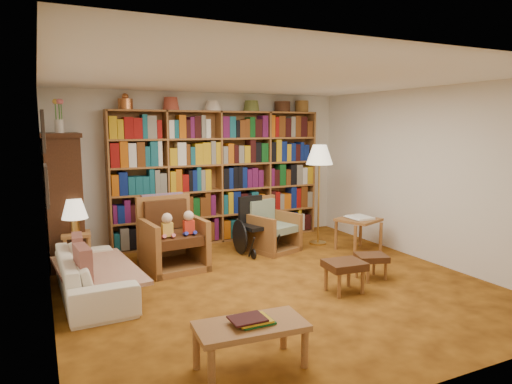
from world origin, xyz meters
TOP-DOWN VIEW (x-y plane):
  - floor at (0.00, 0.00)m, footprint 5.00×5.00m
  - ceiling at (0.00, 0.00)m, footprint 5.00×5.00m
  - wall_back at (0.00, 2.50)m, footprint 5.00×0.00m
  - wall_front at (0.00, -2.50)m, footprint 5.00×0.00m
  - wall_left at (-2.50, 0.00)m, footprint 0.00×5.00m
  - wall_right at (2.50, 0.00)m, footprint 0.00×5.00m
  - bookshelf at (0.20, 2.33)m, footprint 3.60×0.30m
  - curio_cabinet at (-2.25, 2.00)m, footprint 0.50×0.95m
  - framed_pictures at (-2.48, 0.30)m, footprint 0.03×0.52m
  - sofa at (-2.05, 0.55)m, footprint 1.79×0.74m
  - sofa_throw at (-2.00, 0.55)m, footprint 0.97×1.61m
  - cushion_left at (-2.18, 0.90)m, footprint 0.14×0.38m
  - cushion_right at (-2.18, 0.20)m, footprint 0.17×0.42m
  - side_table_lamp at (-2.15, 1.55)m, footprint 0.39×0.39m
  - table_lamp at (-2.15, 1.55)m, footprint 0.34×0.34m
  - armchair_leather at (-0.94, 1.26)m, footprint 0.86×0.90m
  - armchair_sage at (0.72, 1.47)m, footprint 0.87×0.87m
  - wheelchair at (0.42, 1.43)m, footprint 0.50×0.70m
  - floor_lamp at (1.59, 1.42)m, footprint 0.44×0.44m
  - side_table_papers at (1.90, 0.76)m, footprint 0.73×0.73m
  - footstool_a at (0.64, -0.60)m, footprint 0.48×0.42m
  - footstool_b at (1.24, -0.36)m, footprint 0.46×0.43m
  - coffee_table at (-1.08, -1.67)m, footprint 0.92×0.51m

SIDE VIEW (x-z plane):
  - floor at x=0.00m, z-range 0.00..0.00m
  - sofa at x=-2.05m, z-range 0.00..0.52m
  - footstool_b at x=1.24m, z-range 0.10..0.42m
  - sofa_throw at x=-2.00m, z-range 0.28..0.32m
  - footstool_a at x=0.64m, z-range 0.12..0.50m
  - armchair_sage at x=0.72m, z-range -0.10..0.73m
  - coffee_table at x=-1.08m, z-range 0.11..0.55m
  - side_table_lamp at x=-2.15m, z-range 0.12..0.66m
  - wheelchair at x=0.42m, z-range -0.04..0.83m
  - armchair_leather at x=-0.94m, z-range -0.09..0.90m
  - cushion_right at x=-2.18m, z-range 0.25..0.65m
  - cushion_left at x=-2.18m, z-range 0.26..0.64m
  - side_table_papers at x=1.90m, z-range 0.17..0.73m
  - table_lamp at x=-2.15m, z-range 0.63..1.08m
  - curio_cabinet at x=-2.25m, z-range -0.25..2.15m
  - bookshelf at x=0.20m, z-range -0.04..2.38m
  - wall_back at x=0.00m, z-range -1.25..3.75m
  - wall_front at x=0.00m, z-range -1.25..3.75m
  - wall_left at x=-2.50m, z-range -1.25..3.75m
  - wall_right at x=2.50m, z-range -1.25..3.75m
  - floor_lamp at x=1.59m, z-range 0.60..2.25m
  - framed_pictures at x=-2.48m, z-range 1.14..2.11m
  - ceiling at x=0.00m, z-range 2.50..2.50m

